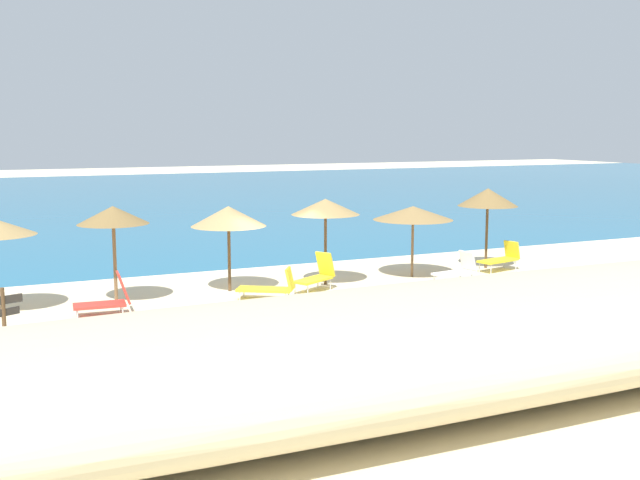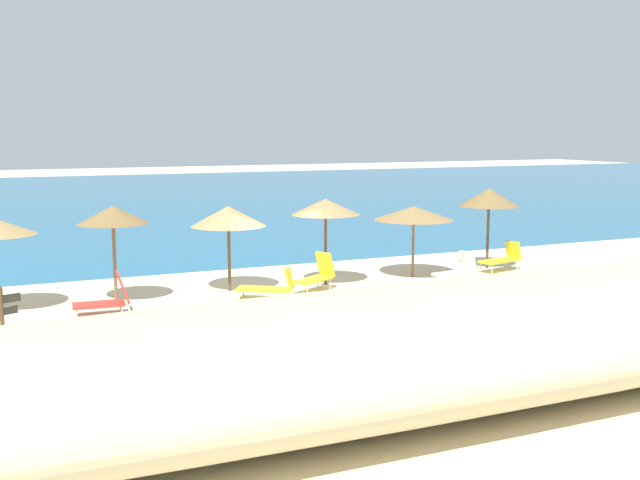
{
  "view_description": "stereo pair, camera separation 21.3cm",
  "coord_description": "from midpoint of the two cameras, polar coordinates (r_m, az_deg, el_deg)",
  "views": [
    {
      "loc": [
        -7.8,
        -19.39,
        4.82
      ],
      "look_at": [
        1.52,
        1.26,
        1.48
      ],
      "focal_mm": 41.9,
      "sensor_mm": 36.0,
      "label": 1
    },
    {
      "loc": [
        -7.61,
        -19.48,
        4.82
      ],
      "look_at": [
        1.52,
        1.26,
        1.48
      ],
      "focal_mm": 41.9,
      "sensor_mm": 36.0,
      "label": 2
    }
  ],
  "objects": [
    {
      "name": "beach_umbrella_2",
      "position": [
        22.47,
        -6.74,
        1.81
      ],
      "size": [
        2.26,
        2.26,
        2.58
      ],
      "color": "brown",
      "rests_on": "ground_plane"
    },
    {
      "name": "cooler_box",
      "position": [
        28.34,
        14.88,
        -1.3
      ],
      "size": [
        0.4,
        0.47,
        0.39
      ],
      "primitive_type": "cube",
      "rotation": [
        0.0,
        0.0,
        1.6
      ],
      "color": "white",
      "rests_on": "ground_plane"
    },
    {
      "name": "beach_umbrella_1",
      "position": [
        21.49,
        -15.27,
        1.83
      ],
      "size": [
        1.97,
        1.97,
        2.75
      ],
      "color": "brown",
      "rests_on": "ground_plane"
    },
    {
      "name": "dune_ridge",
      "position": [
        15.13,
        15.59,
        -6.64
      ],
      "size": [
        54.72,
        5.78,
        1.96
      ],
      "primitive_type": "ellipsoid",
      "rotation": [
        0.0,
        0.0,
        0.01
      ],
      "color": "beige",
      "rests_on": "ground_plane"
    },
    {
      "name": "sea_water",
      "position": [
        54.91,
        -15.62,
        3.03
      ],
      "size": [
        160.0,
        58.85,
        0.01
      ],
      "primitive_type": "cube",
      "color": "#1E6B93",
      "rests_on": "ground_plane"
    },
    {
      "name": "lounge_chair_3",
      "position": [
        20.41,
        -15.66,
        -4.32
      ],
      "size": [
        1.49,
        0.77,
        1.13
      ],
      "rotation": [
        0.0,
        0.0,
        1.49
      ],
      "color": "red",
      "rests_on": "ground_plane"
    },
    {
      "name": "lounge_chair_2",
      "position": [
        22.6,
        0.03,
        -2.67
      ],
      "size": [
        1.53,
        1.19,
        1.14
      ],
      "rotation": [
        0.0,
        0.0,
        2.08
      ],
      "color": "yellow",
      "rests_on": "ground_plane"
    },
    {
      "name": "beach_umbrella_4",
      "position": [
        24.71,
        7.41,
        2.04
      ],
      "size": [
        2.63,
        2.63,
        2.36
      ],
      "color": "brown",
      "rests_on": "ground_plane"
    },
    {
      "name": "lounge_chair_1",
      "position": [
        24.09,
        10.74,
        -2.26
      ],
      "size": [
        1.49,
        0.81,
        1.0
      ],
      "rotation": [
        0.0,
        0.0,
        1.72
      ],
      "color": "white",
      "rests_on": "ground_plane"
    },
    {
      "name": "lounge_chair_0",
      "position": [
        26.58,
        14.0,
        -1.35
      ],
      "size": [
        1.69,
        0.93,
        0.99
      ],
      "rotation": [
        0.0,
        0.0,
        1.79
      ],
      "color": "yellow",
      "rests_on": "ground_plane"
    },
    {
      "name": "ground_plane",
      "position": [
        21.45,
        -2.09,
        -4.61
      ],
      "size": [
        160.0,
        160.0,
        0.0
      ],
      "primitive_type": "plane",
      "color": "beige"
    },
    {
      "name": "beach_ball",
      "position": [
        23.08,
        13.9,
        -3.44
      ],
      "size": [
        0.38,
        0.38,
        0.38
      ],
      "primitive_type": "sphere",
      "color": "blue",
      "rests_on": "ground_plane"
    },
    {
      "name": "wooden_signpost",
      "position": [
        17.39,
        -22.81,
        -5.26
      ],
      "size": [
        0.8,
        0.36,
        1.51
      ],
      "rotation": [
        0.0,
        0.0,
        0.36
      ],
      "color": "brown",
      "rests_on": "ground_plane"
    },
    {
      "name": "beach_umbrella_3",
      "position": [
        23.21,
        0.7,
        2.53
      ],
      "size": [
        2.13,
        2.13,
        2.72
      ],
      "color": "brown",
      "rests_on": "ground_plane"
    },
    {
      "name": "lounge_chair_4",
      "position": [
        21.48,
        -3.52,
        -3.58
      ],
      "size": [
        1.71,
        1.38,
        0.94
      ],
      "rotation": [
        0.0,
        0.0,
        1.02
      ],
      "color": "yellow",
      "rests_on": "ground_plane"
    },
    {
      "name": "beach_umbrella_5",
      "position": [
        26.7,
        13.01,
        3.17
      ],
      "size": [
        2.08,
        2.08,
        2.82
      ],
      "color": "brown",
      "rests_on": "ground_plane"
    }
  ]
}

